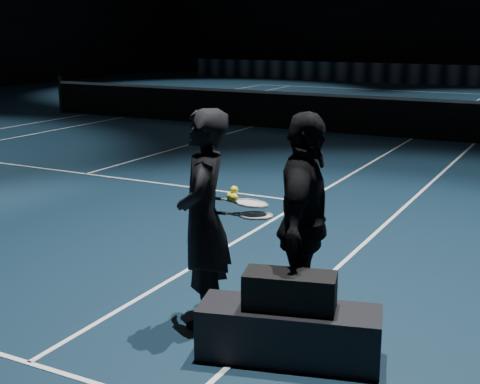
% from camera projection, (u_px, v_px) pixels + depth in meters
% --- Properties ---
extents(floor, '(36.00, 36.00, 0.00)m').
position_uv_depth(floor, '(251.00, 127.00, 17.17)').
color(floor, '#0D2132').
rests_on(floor, ground).
extents(court_lines, '(10.98, 23.78, 0.01)m').
position_uv_depth(court_lines, '(251.00, 127.00, 17.16)').
color(court_lines, white).
rests_on(court_lines, floor).
extents(net_post_left, '(0.10, 0.10, 1.10)m').
position_uv_depth(net_post_left, '(60.00, 94.00, 19.93)').
color(net_post_left, black).
rests_on(net_post_left, floor).
extents(net_mesh, '(12.80, 0.02, 0.86)m').
position_uv_depth(net_mesh, '(251.00, 110.00, 17.06)').
color(net_mesh, black).
rests_on(net_mesh, floor).
extents(net_tape, '(12.80, 0.03, 0.07)m').
position_uv_depth(net_tape, '(252.00, 91.00, 16.95)').
color(net_tape, white).
rests_on(net_tape, net_mesh).
extents(sponsor_backdrop, '(22.00, 0.15, 0.90)m').
position_uv_depth(sponsor_backdrop, '(405.00, 74.00, 30.37)').
color(sponsor_backdrop, black).
rests_on(sponsor_backdrop, floor).
extents(player_bench, '(1.46, 0.81, 0.42)m').
position_uv_depth(player_bench, '(289.00, 333.00, 5.13)').
color(player_bench, black).
rests_on(player_bench, floor).
extents(racket_bag, '(0.75, 0.47, 0.28)m').
position_uv_depth(racket_bag, '(290.00, 291.00, 5.05)').
color(racket_bag, black).
rests_on(racket_bag, player_bench).
extents(bag_signature, '(0.31, 0.09, 0.09)m').
position_uv_depth(bag_signature, '(282.00, 298.00, 4.92)').
color(bag_signature, white).
rests_on(bag_signature, racket_bag).
extents(player_a, '(0.66, 0.79, 1.86)m').
position_uv_depth(player_a, '(204.00, 218.00, 5.62)').
color(player_a, black).
rests_on(player_a, floor).
extents(player_b, '(0.71, 1.17, 1.86)m').
position_uv_depth(player_b, '(304.00, 225.00, 5.43)').
color(player_b, black).
rests_on(player_b, floor).
extents(racket_lower, '(0.71, 0.38, 0.03)m').
position_uv_depth(racket_lower, '(256.00, 215.00, 5.50)').
color(racket_lower, black).
rests_on(racket_lower, player_a).
extents(racket_upper, '(0.71, 0.42, 0.10)m').
position_uv_depth(racket_upper, '(251.00, 203.00, 5.53)').
color(racket_upper, black).
rests_on(racket_upper, player_b).
extents(tennis_balls, '(0.12, 0.10, 0.12)m').
position_uv_depth(tennis_balls, '(233.00, 195.00, 5.52)').
color(tennis_balls, '#CBD42C').
rests_on(tennis_balls, racket_upper).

